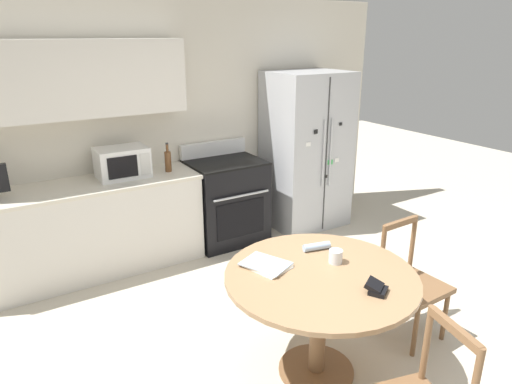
{
  "coord_description": "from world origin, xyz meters",
  "views": [
    {
      "loc": [
        -1.85,
        -1.97,
        2.22
      ],
      "look_at": [
        0.06,
        1.15,
        0.95
      ],
      "focal_mm": 32.0,
      "sensor_mm": 36.0,
      "label": 1
    }
  ],
  "objects_px": {
    "counter_bottle": "(168,161)",
    "wallet": "(376,288)",
    "refrigerator": "(306,150)",
    "candle_glass": "(336,257)",
    "microwave": "(122,162)",
    "dining_chair_right": "(411,284)",
    "oven_range": "(226,200)"
  },
  "relations": [
    {
      "from": "microwave",
      "to": "refrigerator",
      "type": "bearing_deg",
      "value": -3.2
    },
    {
      "from": "refrigerator",
      "to": "microwave",
      "type": "relative_size",
      "value": 3.79
    },
    {
      "from": "counter_bottle",
      "to": "dining_chair_right",
      "type": "xyz_separation_m",
      "value": [
        1.02,
        -2.29,
        -0.58
      ]
    },
    {
      "from": "refrigerator",
      "to": "dining_chair_right",
      "type": "height_order",
      "value": "refrigerator"
    },
    {
      "from": "counter_bottle",
      "to": "wallet",
      "type": "height_order",
      "value": "counter_bottle"
    },
    {
      "from": "refrigerator",
      "to": "oven_range",
      "type": "xyz_separation_m",
      "value": [
        -1.06,
        0.05,
        -0.44
      ]
    },
    {
      "from": "oven_range",
      "to": "wallet",
      "type": "bearing_deg",
      "value": -97.74
    },
    {
      "from": "oven_range",
      "to": "dining_chair_right",
      "type": "relative_size",
      "value": 1.2
    },
    {
      "from": "oven_range",
      "to": "wallet",
      "type": "distance_m",
      "value": 2.63
    },
    {
      "from": "dining_chair_right",
      "to": "counter_bottle",
      "type": "bearing_deg",
      "value": -68.07
    },
    {
      "from": "oven_range",
      "to": "microwave",
      "type": "bearing_deg",
      "value": 176.29
    },
    {
      "from": "dining_chair_right",
      "to": "wallet",
      "type": "xyz_separation_m",
      "value": [
        -0.73,
        -0.31,
        0.36
      ]
    },
    {
      "from": "refrigerator",
      "to": "counter_bottle",
      "type": "bearing_deg",
      "value": 177.78
    },
    {
      "from": "dining_chair_right",
      "to": "wallet",
      "type": "height_order",
      "value": "dining_chair_right"
    },
    {
      "from": "refrigerator",
      "to": "wallet",
      "type": "xyz_separation_m",
      "value": [
        -1.41,
        -2.54,
        -0.12
      ]
    },
    {
      "from": "oven_range",
      "to": "wallet",
      "type": "relative_size",
      "value": 6.34
    },
    {
      "from": "wallet",
      "to": "candle_glass",
      "type": "bearing_deg",
      "value": 84.88
    },
    {
      "from": "dining_chair_right",
      "to": "refrigerator",
      "type": "bearing_deg",
      "value": -109.08
    },
    {
      "from": "oven_range",
      "to": "dining_chair_right",
      "type": "height_order",
      "value": "oven_range"
    },
    {
      "from": "microwave",
      "to": "counter_bottle",
      "type": "xyz_separation_m",
      "value": [
        0.44,
        -0.05,
        -0.03
      ]
    },
    {
      "from": "oven_range",
      "to": "dining_chair_right",
      "type": "distance_m",
      "value": 2.3
    },
    {
      "from": "microwave",
      "to": "dining_chair_right",
      "type": "xyz_separation_m",
      "value": [
        1.46,
        -2.34,
        -0.61
      ]
    },
    {
      "from": "refrigerator",
      "to": "microwave",
      "type": "height_order",
      "value": "refrigerator"
    },
    {
      "from": "counter_bottle",
      "to": "oven_range",
      "type": "bearing_deg",
      "value": -1.46
    },
    {
      "from": "candle_glass",
      "to": "oven_range",
      "type": "bearing_deg",
      "value": 81.76
    },
    {
      "from": "oven_range",
      "to": "refrigerator",
      "type": "bearing_deg",
      "value": -2.68
    },
    {
      "from": "refrigerator",
      "to": "microwave",
      "type": "distance_m",
      "value": 2.15
    },
    {
      "from": "wallet",
      "to": "refrigerator",
      "type": "bearing_deg",
      "value": 60.96
    },
    {
      "from": "refrigerator",
      "to": "wallet",
      "type": "bearing_deg",
      "value": -119.04
    },
    {
      "from": "counter_bottle",
      "to": "wallet",
      "type": "relative_size",
      "value": 1.73
    },
    {
      "from": "counter_bottle",
      "to": "candle_glass",
      "type": "xyz_separation_m",
      "value": [
        0.33,
        -2.19,
        -0.21
      ]
    },
    {
      "from": "candle_glass",
      "to": "microwave",
      "type": "bearing_deg",
      "value": 108.93
    }
  ]
}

